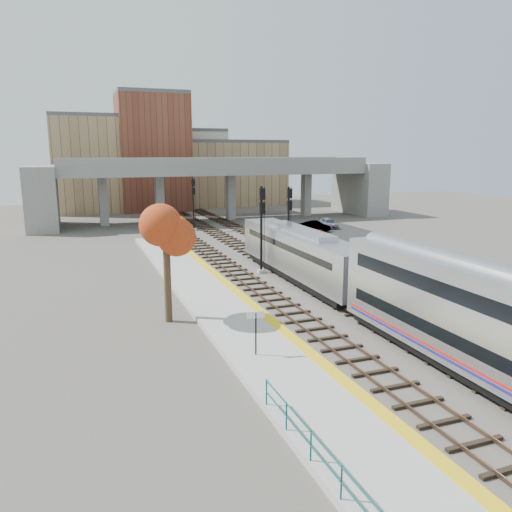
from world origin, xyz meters
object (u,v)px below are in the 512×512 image
object	(u,v)px
signal_mast_near	(262,230)
car_b	(315,226)
signal_mast_far	(193,205)
tree	(166,237)
car_c	(329,223)
car_a	(320,234)
signal_mast_mid	(289,225)
locomotive	(300,253)

from	to	relation	value
signal_mast_near	car_b	xyz separation A→B (m)	(14.99, 19.27, -3.12)
signal_mast_far	tree	distance (m)	36.61
signal_mast_near	signal_mast_far	xyz separation A→B (m)	(-0.00, 25.34, -0.36)
car_c	signal_mast_far	bearing A→B (deg)	175.33
signal_mast_near	car_a	distance (m)	19.05
signal_mast_mid	car_a	distance (m)	13.75
signal_mast_near	signal_mast_mid	distance (m)	5.40
signal_mast_mid	car_c	world-z (taller)	signal_mast_mid
car_a	signal_mast_near	bearing A→B (deg)	-133.61
tree	car_a	xyz separation A→B (m)	(22.75, 23.57, -4.76)
car_a	tree	bearing A→B (deg)	-134.59
signal_mast_far	car_c	world-z (taller)	signal_mast_far
signal_mast_far	car_a	size ratio (longest dim) A/B	2.09
signal_mast_near	tree	bearing A→B (deg)	-135.30
locomotive	signal_mast_far	bearing A→B (deg)	94.18
signal_mast_near	signal_mast_far	bearing A→B (deg)	90.00
signal_mast_near	signal_mast_mid	xyz separation A→B (m)	(4.10, 3.51, -0.24)
car_a	car_b	size ratio (longest dim) A/B	0.83
signal_mast_mid	signal_mast_far	size ratio (longest dim) A/B	1.03
signal_mast_near	car_b	distance (m)	24.61
signal_mast_mid	car_a	xyz separation A→B (m)	(8.71, 10.22, -2.98)
signal_mast_near	signal_mast_far	size ratio (longest dim) A/B	1.08
signal_mast_mid	tree	world-z (taller)	tree
signal_mast_near	car_c	world-z (taller)	signal_mast_near
locomotive	signal_mast_near	world-z (taller)	signal_mast_near
locomotive	tree	bearing A→B (deg)	-151.73
signal_mast_near	signal_mast_mid	size ratio (longest dim) A/B	1.05
signal_mast_mid	signal_mast_near	bearing A→B (deg)	-139.45
signal_mast_far	car_a	distance (m)	17.52
locomotive	tree	xyz separation A→B (m)	(-12.05, -6.48, 3.10)
tree	car_a	world-z (taller)	tree
locomotive	signal_mast_mid	size ratio (longest dim) A/B	2.65
locomotive	car_a	bearing A→B (deg)	57.94
signal_mast_mid	locomotive	bearing A→B (deg)	-106.23
signal_mast_mid	car_b	size ratio (longest dim) A/B	1.78
signal_mast_far	tree	size ratio (longest dim) A/B	0.97
signal_mast_mid	tree	xyz separation A→B (m)	(-14.05, -13.35, 1.79)
locomotive	car_c	size ratio (longest dim) A/B	4.52
signal_mast_near	car_a	xyz separation A→B (m)	(12.81, 13.73, -3.22)
car_b	signal_mast_near	bearing A→B (deg)	-163.50
locomotive	car_a	distance (m)	20.24
car_b	car_c	bearing A→B (deg)	-3.10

